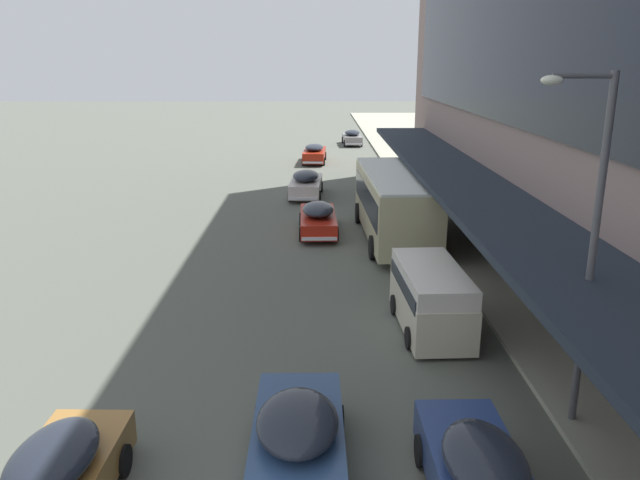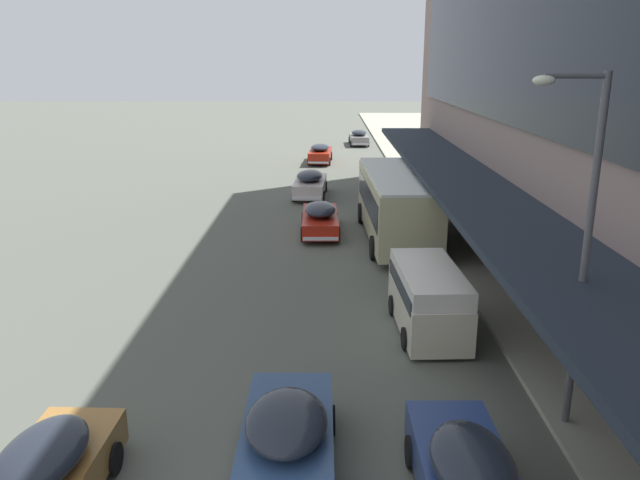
# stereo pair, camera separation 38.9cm
# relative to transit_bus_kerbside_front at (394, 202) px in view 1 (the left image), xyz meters

# --- Properties ---
(transit_bus_kerbside_front) EXTENTS (3.06, 9.33, 3.07)m
(transit_bus_kerbside_front) POSITION_rel_transit_bus_kerbside_front_xyz_m (0.00, 0.00, 0.00)
(transit_bus_kerbside_front) COLOR tan
(transit_bus_kerbside_front) RESTS_ON ground
(sedan_second_near) EXTENTS (1.85, 4.55, 1.44)m
(sedan_second_near) POSITION_rel_transit_bus_kerbside_front_xyz_m (-0.01, 33.09, -1.05)
(sedan_second_near) COLOR gray
(sedan_second_near) RESTS_ON ground
(sedan_oncoming_rear) EXTENTS (1.94, 4.57, 1.56)m
(sedan_oncoming_rear) POSITION_rel_transit_bus_kerbside_front_xyz_m (-3.88, -16.70, -1.00)
(sedan_oncoming_rear) COLOR navy
(sedan_oncoming_rear) RESTS_ON ground
(sedan_trailing_mid) EXTENTS (2.06, 4.87, 1.60)m
(sedan_trailing_mid) POSITION_rel_transit_bus_kerbside_front_xyz_m (-4.11, 9.35, -0.98)
(sedan_trailing_mid) COLOR beige
(sedan_trailing_mid) RESTS_ON ground
(sedan_lead_near) EXTENTS (1.96, 4.93, 1.49)m
(sedan_lead_near) POSITION_rel_transit_bus_kerbside_front_xyz_m (-3.62, 22.26, -1.02)
(sedan_lead_near) COLOR #A32211
(sedan_lead_near) RESTS_ON ground
(sedan_far_back) EXTENTS (1.84, 4.77, 1.51)m
(sedan_far_back) POSITION_rel_transit_bus_kerbside_front_xyz_m (-3.42, 1.12, -1.03)
(sedan_far_back) COLOR #AD2012
(sedan_far_back) RESTS_ON ground
(sedan_oncoming_front) EXTENTS (1.80, 4.64, 1.53)m
(sedan_oncoming_front) POSITION_rel_transit_bus_kerbside_front_xyz_m (-0.62, -17.84, -1.01)
(sedan_oncoming_front) COLOR navy
(sedan_oncoming_front) RESTS_ON ground
(vw_van) EXTENTS (2.05, 4.62, 1.96)m
(vw_van) POSITION_rel_transit_bus_kerbside_front_xyz_m (-0.09, -9.74, -0.67)
(vw_van) COLOR beige
(vw_van) RESTS_ON ground
(street_lamp) EXTENTS (1.50, 0.28, 7.52)m
(street_lamp) POSITION_rel_transit_bus_kerbside_front_xyz_m (2.03, -15.00, 2.72)
(street_lamp) COLOR #4C4C51
(street_lamp) RESTS_ON sidewalk_kerb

